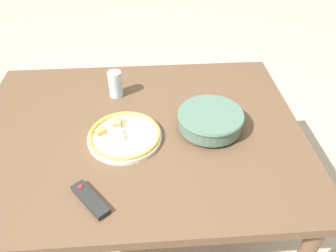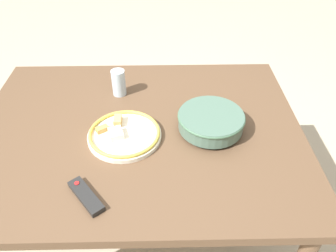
{
  "view_description": "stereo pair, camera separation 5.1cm",
  "coord_description": "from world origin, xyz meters",
  "px_view_note": "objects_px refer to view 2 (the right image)",
  "views": [
    {
      "loc": [
        -0.05,
        1.05,
        1.63
      ],
      "look_at": [
        -0.12,
        0.04,
        0.78
      ],
      "focal_mm": 35.0,
      "sensor_mm": 36.0,
      "label": 1
    },
    {
      "loc": [
        -0.1,
        1.05,
        1.63
      ],
      "look_at": [
        -0.12,
        0.04,
        0.78
      ],
      "focal_mm": 35.0,
      "sensor_mm": 36.0,
      "label": 2
    }
  ],
  "objects_px": {
    "food_plate": "(124,134)",
    "tv_remote": "(86,196)",
    "noodle_bowl": "(211,121)",
    "drinking_glass": "(119,83)"
  },
  "relations": [
    {
      "from": "food_plate",
      "to": "tv_remote",
      "type": "relative_size",
      "value": 1.83
    },
    {
      "from": "noodle_bowl",
      "to": "food_plate",
      "type": "distance_m",
      "value": 0.36
    },
    {
      "from": "tv_remote",
      "to": "drinking_glass",
      "type": "distance_m",
      "value": 0.62
    },
    {
      "from": "drinking_glass",
      "to": "food_plate",
      "type": "bearing_deg",
      "value": 98.37
    },
    {
      "from": "noodle_bowl",
      "to": "food_plate",
      "type": "height_order",
      "value": "noodle_bowl"
    },
    {
      "from": "noodle_bowl",
      "to": "tv_remote",
      "type": "distance_m",
      "value": 0.57
    },
    {
      "from": "noodle_bowl",
      "to": "tv_remote",
      "type": "relative_size",
      "value": 1.68
    },
    {
      "from": "drinking_glass",
      "to": "noodle_bowl",
      "type": "bearing_deg",
      "value": 145.87
    },
    {
      "from": "food_plate",
      "to": "drinking_glass",
      "type": "relative_size",
      "value": 2.39
    },
    {
      "from": "food_plate",
      "to": "drinking_glass",
      "type": "xyz_separation_m",
      "value": [
        0.05,
        -0.31,
        0.05
      ]
    }
  ]
}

